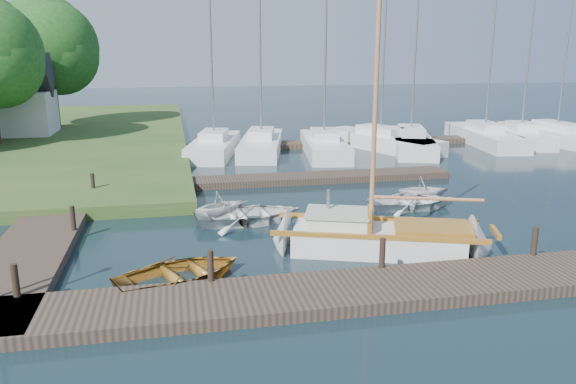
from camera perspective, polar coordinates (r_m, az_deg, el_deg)
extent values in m
plane|color=black|center=(19.43, 0.00, -3.43)|extent=(160.00, 160.00, 0.00)
cube|color=#2F271C|center=(13.93, 5.12, -10.13)|extent=(18.00, 2.20, 0.30)
cube|color=#2F271C|center=(21.35, -22.73, -2.52)|extent=(2.20, 18.00, 0.30)
cube|color=#2F271C|center=(25.94, 1.40, 1.39)|extent=(14.00, 1.60, 0.30)
cube|color=#2F271C|center=(37.25, 10.14, 5.07)|extent=(30.00, 1.60, 0.30)
cylinder|color=black|center=(14.59, -25.96, -8.07)|extent=(0.16, 0.16, 0.80)
cylinder|color=black|center=(14.13, -7.87, -7.42)|extent=(0.16, 0.16, 0.80)
cylinder|color=black|center=(15.06, 9.56, -6.11)|extent=(0.16, 0.16, 0.80)
cylinder|color=black|center=(17.16, 23.76, -4.61)|extent=(0.16, 0.16, 0.80)
cylinder|color=black|center=(19.13, -21.02, -2.49)|extent=(0.16, 0.16, 0.80)
cylinder|color=black|center=(23.92, -19.22, 0.86)|extent=(0.16, 0.16, 0.80)
cube|color=white|center=(17.18, 9.02, -5.19)|extent=(5.38, 3.54, 0.90)
cone|color=white|center=(17.54, 19.06, -5.40)|extent=(1.88, 2.28, 1.96)
cone|color=white|center=(17.34, -0.81, -4.82)|extent=(1.59, 2.18, 1.96)
cube|color=#945A18|center=(17.92, 9.02, -2.66)|extent=(5.89, 2.17, 0.14)
cube|color=#945A18|center=(16.12, 9.15, -4.57)|extent=(5.89, 2.17, 0.14)
cube|color=#945A18|center=(17.46, 20.32, -3.84)|extent=(0.48, 1.08, 0.14)
cube|color=white|center=(16.98, 5.05, -2.92)|extent=(2.16, 1.92, 0.44)
cube|color=#ABBCA2|center=(16.90, 5.06, -2.11)|extent=(2.29, 2.05, 0.08)
cube|color=#945A18|center=(16.94, 8.27, -2.77)|extent=(0.58, 1.36, 0.60)
cylinder|color=slate|center=(17.12, 4.13, -0.74)|extent=(0.12, 0.12, 0.60)
cube|color=#945A18|center=(17.13, 14.45, -3.58)|extent=(2.57, 2.14, 0.20)
cylinder|color=#A0603F|center=(16.26, 8.93, 10.50)|extent=(0.14, 0.14, 8.40)
cylinder|color=#A0603F|center=(16.86, 13.96, -0.65)|extent=(3.05, 1.16, 0.10)
imported|color=#945A18|center=(14.99, -10.87, -7.69)|extent=(4.08, 3.56, 0.71)
imported|color=white|center=(19.75, -4.02, -2.00)|extent=(3.96, 2.98, 0.78)
imported|color=white|center=(20.46, -6.86, -1.07)|extent=(2.57, 2.44, 1.06)
imported|color=white|center=(22.03, 12.46, -0.72)|extent=(3.35, 2.39, 0.69)
imported|color=white|center=(23.26, 13.59, 0.49)|extent=(2.20, 1.94, 1.08)
cube|color=white|center=(33.06, -7.50, 4.57)|extent=(3.87, 7.70, 0.90)
cube|color=white|center=(32.95, -7.54, 5.77)|extent=(1.97, 2.84, 0.50)
cylinder|color=slate|center=(32.62, -7.84, 15.00)|extent=(0.12, 0.12, 11.08)
cube|color=white|center=(33.48, -2.72, 4.79)|extent=(3.98, 8.30, 0.90)
cube|color=white|center=(33.37, -2.74, 5.98)|extent=(2.01, 3.05, 0.50)
cylinder|color=slate|center=(33.04, -2.83, 13.35)|extent=(0.12, 0.12, 9.06)
cube|color=white|center=(33.07, 3.68, 4.66)|extent=(3.38, 8.35, 0.90)
cube|color=white|center=(32.96, 3.70, 5.86)|extent=(1.81, 3.02, 0.50)
cylinder|color=slate|center=(32.63, 3.86, 15.40)|extent=(0.12, 0.12, 11.43)
cube|color=white|center=(35.18, 9.36, 5.07)|extent=(5.57, 8.79, 0.90)
cube|color=white|center=(35.08, 9.41, 6.20)|extent=(2.52, 3.34, 0.50)
cylinder|color=slate|center=(34.77, 9.77, 15.02)|extent=(0.12, 0.12, 11.26)
cube|color=white|center=(35.30, 12.34, 4.97)|extent=(4.75, 8.97, 0.90)
cube|color=white|center=(35.20, 12.40, 6.09)|extent=(2.26, 3.33, 0.50)
cylinder|color=slate|center=(34.89, 12.85, 14.34)|extent=(0.12, 0.12, 10.61)
cube|color=white|center=(38.75, 19.32, 5.29)|extent=(3.43, 9.18, 0.90)
cube|color=white|center=(38.66, 19.41, 6.32)|extent=(1.82, 3.30, 0.50)
cylinder|color=slate|center=(38.37, 19.97, 13.07)|extent=(0.12, 0.12, 9.63)
cube|color=white|center=(39.65, 22.56, 5.19)|extent=(3.83, 7.15, 0.90)
cube|color=white|center=(39.56, 22.65, 6.19)|extent=(1.95, 2.66, 0.50)
cylinder|color=slate|center=(39.28, 23.27, 12.59)|extent=(0.12, 0.12, 9.36)
cube|color=white|center=(40.75, 25.61, 5.10)|extent=(2.67, 9.83, 0.90)
cube|color=white|center=(40.66, 25.71, 6.07)|extent=(1.56, 3.47, 0.50)
cylinder|color=slate|center=(40.40, 26.57, 13.84)|extent=(0.12, 0.12, 11.57)
cube|color=beige|center=(41.61, -26.15, 7.22)|extent=(5.00, 4.00, 2.80)
cube|color=#2A2A2F|center=(41.44, -26.51, 10.56)|extent=(5.25, 2.88, 2.88)
cylinder|color=#332114|center=(45.03, -22.51, 8.56)|extent=(0.36, 0.36, 3.67)
sphere|color=#164815|center=(44.90, -22.97, 13.35)|extent=(6.73, 6.73, 6.73)
sphere|color=#164815|center=(44.51, -22.33, 12.75)|extent=(5.71, 5.71, 5.71)
sphere|color=#164815|center=(45.37, -23.47, 14.20)|extent=(6.12, 6.12, 6.12)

